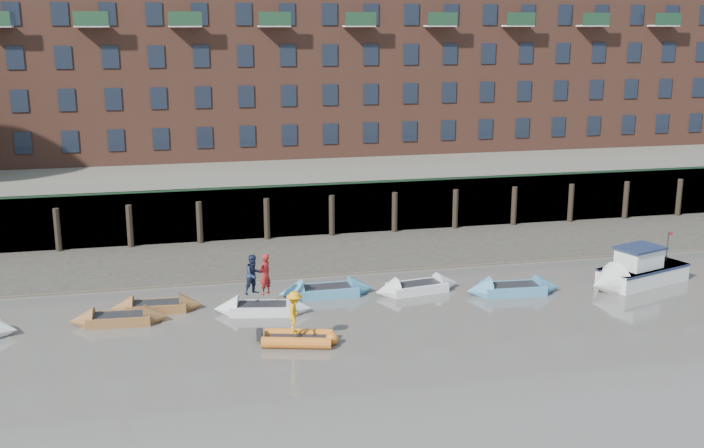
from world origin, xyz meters
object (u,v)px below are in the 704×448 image
object	(u,v)px
motor_launch	(630,274)
rowboat_1	(119,319)
rowboat_2	(157,307)
rowboat_5	(417,287)
rowboat_6	(513,289)
rib_tender	(301,338)
person_rower_b	(254,275)
rowboat_3	(263,308)
person_rib_crew	(295,312)
person_rower_a	(265,274)
rowboat_4	(326,291)

from	to	relation	value
motor_launch	rowboat_1	bearing A→B (deg)	-19.44
rowboat_1	rowboat_2	xyz separation A→B (m)	(1.60, 1.31, -0.00)
rowboat_5	rowboat_6	distance (m)	4.66
rowboat_1	rowboat_5	distance (m)	14.12
rib_tender	person_rower_b	bearing A→B (deg)	123.98
rowboat_1	person_rower_b	distance (m)	6.16
person_rower_b	motor_launch	bearing A→B (deg)	-28.81
rowboat_2	person_rower_b	distance (m)	4.77
rowboat_5	rib_tender	bearing A→B (deg)	-149.91
rowboat_3	person_rib_crew	size ratio (longest dim) A/B	2.58
rowboat_2	person_rower_b	xyz separation A→B (m)	(4.35, -1.13, 1.58)
rowboat_1	person_rower_a	world-z (taller)	person_rower_a
rowboat_1	rib_tender	size ratio (longest dim) A/B	1.35
person_rower_a	rowboat_3	bearing A→B (deg)	-8.10
rowboat_1	rowboat_3	bearing A→B (deg)	3.06
rowboat_4	person_rower_a	world-z (taller)	person_rower_a
rowboat_4	person_rower_a	distance (m)	3.90
rowboat_3	rowboat_4	distance (m)	3.75
rowboat_5	person_rower_b	distance (m)	8.33
person_rower_b	rowboat_2	bearing A→B (deg)	137.76
rowboat_3	person_rower_b	size ratio (longest dim) A/B	2.48
motor_launch	rib_tender	bearing A→B (deg)	-6.37
rowboat_3	rib_tender	xyz separation A→B (m)	(1.09, -4.00, 0.01)
rowboat_4	rowboat_6	xyz separation A→B (m)	(8.93, -1.75, 0.00)
rowboat_1	rowboat_2	size ratio (longest dim) A/B	1.02
rowboat_3	rowboat_6	xyz separation A→B (m)	(12.23, 0.02, 0.01)
rowboat_2	person_rower_b	world-z (taller)	person_rower_b
rowboat_2	person_rower_a	bearing A→B (deg)	-10.90
rowboat_4	motor_launch	bearing A→B (deg)	-8.08
rowboat_2	motor_launch	bearing A→B (deg)	0.20
person_rib_crew	person_rower_b	bearing A→B (deg)	29.43
rowboat_6	person_rower_a	xyz separation A→B (m)	(-12.08, 0.08, 1.57)
rowboat_3	person_rower_a	world-z (taller)	person_rower_a
rowboat_3	rib_tender	distance (m)	4.15
rowboat_2	rowboat_5	bearing A→B (deg)	3.78
rowboat_2	rib_tender	xyz separation A→B (m)	(5.78, -5.39, 0.02)
motor_launch	person_rower_a	xyz separation A→B (m)	(-18.27, 0.24, 1.18)
rowboat_6	rib_tender	distance (m)	11.85
rowboat_3	motor_launch	bearing A→B (deg)	10.88
rowboat_3	rowboat_6	world-z (taller)	rowboat_6
rowboat_2	rowboat_4	xyz separation A→B (m)	(7.99, 0.39, 0.03)
rowboat_1	person_rower_a	xyz separation A→B (m)	(6.45, 0.02, 1.59)
rowboat_1	rib_tender	world-z (taller)	rowboat_1
person_rower_b	person_rib_crew	world-z (taller)	person_rower_b
person_rower_a	person_rower_b	size ratio (longest dim) A/B	1.02
rib_tender	motor_launch	bearing A→B (deg)	28.02
rowboat_6	person_rower_a	bearing A→B (deg)	-176.19
rowboat_3	person_rib_crew	distance (m)	4.27
rowboat_5	person_rib_crew	distance (m)	8.83
rowboat_1	rowboat_5	bearing A→B (deg)	8.91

